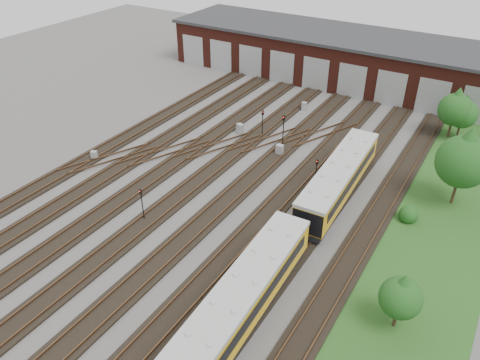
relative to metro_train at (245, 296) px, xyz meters
The scene contains 20 objects.
ground 11.05m from the metro_train, 156.69° to the left, with size 120.00×120.00×0.00m, color #4B4845.
track_network 11.42m from the metro_train, 154.29° to the left, with size 30.40×70.00×0.33m.
maintenance_shed 45.42m from the metro_train, 102.74° to the left, with size 51.00×12.50×6.35m.
grass_verge 17.01m from the metro_train, 57.83° to the left, with size 8.00×55.00×0.05m, color #244F1A.
metro_train is the anchor object (origin of this frame).
signal_mast_0 13.20m from the metro_train, 160.30° to the left, with size 0.24×0.23×3.06m.
signal_mast_1 23.64m from the metro_train, 111.10° to the left, with size 0.29×0.27×3.51m.
signal_mast_2 25.56m from the metro_train, 116.59° to the left, with size 0.27×0.25×3.08m.
signal_mast_3 16.80m from the metro_train, 98.18° to the left, with size 0.23×0.22×2.80m.
relay_cabinet_0 25.27m from the metro_train, 157.93° to the left, with size 0.58×0.48×0.97m, color #939597.
relay_cabinet_1 26.22m from the metro_train, 122.08° to the left, with size 0.68×0.56×1.13m, color #939597.
relay_cabinet_2 21.67m from the metro_train, 111.39° to the left, with size 0.68×0.57×1.14m, color #939597.
relay_cabinet_3 33.38m from the metro_train, 108.24° to the left, with size 0.60×0.50×1.01m, color #939597.
relay_cabinet_4 10.92m from the metro_train, 95.47° to the left, with size 0.68×0.57×1.13m, color #939597.
tree_0 33.88m from the metro_train, 79.46° to the left, with size 3.52×3.52×5.83m.
tree_1 34.30m from the metro_train, 78.16° to the left, with size 3.07×3.07×5.09m.
tree_2 22.37m from the metro_train, 66.20° to the left, with size 4.49×4.49×7.43m.
tree_3 9.52m from the metro_train, 26.89° to the left, with size 2.66×2.66×4.41m.
bush_1 17.08m from the metro_train, 68.34° to the left, with size 1.57×1.57×1.57m, color #154C15.
bush_2 29.35m from the metro_train, 72.82° to the left, with size 1.15×1.15×1.15m, color #154C15.
Camera 1 is at (20.53, -22.18, 23.86)m, focal length 35.00 mm.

